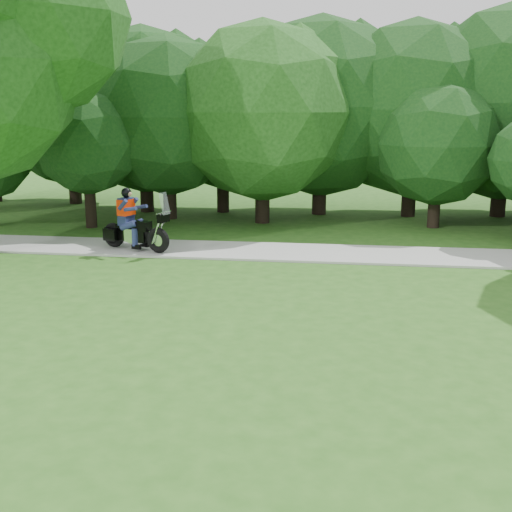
{
  "coord_description": "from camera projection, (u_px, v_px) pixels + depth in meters",
  "views": [
    {
      "loc": [
        -0.56,
        -9.18,
        3.88
      ],
      "look_at": [
        -2.28,
        3.04,
        1.04
      ],
      "focal_mm": 45.0,
      "sensor_mm": 36.0,
      "label": 1
    }
  ],
  "objects": [
    {
      "name": "ground",
      "position": [
        378.0,
        373.0,
        9.66
      ],
      "size": [
        100.0,
        100.0,
        0.0
      ],
      "primitive_type": "plane",
      "color": "#2A5B1A",
      "rests_on": "ground"
    },
    {
      "name": "walkway",
      "position": [
        365.0,
        254.0,
        17.37
      ],
      "size": [
        60.0,
        2.2,
        0.06
      ],
      "primitive_type": "cube",
      "color": "#A7A7A2",
      "rests_on": "ground"
    },
    {
      "name": "tree_line",
      "position": [
        396.0,
        115.0,
        22.73
      ],
      "size": [
        39.45,
        11.38,
        7.54
      ],
      "color": "black",
      "rests_on": "ground"
    },
    {
      "name": "touring_motorcycle",
      "position": [
        131.0,
        227.0,
        17.71
      ],
      "size": [
        2.18,
        1.24,
        1.72
      ],
      "rotation": [
        0.0,
        0.0,
        -0.36
      ],
      "color": "black",
      "rests_on": "walkway"
    }
  ]
}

